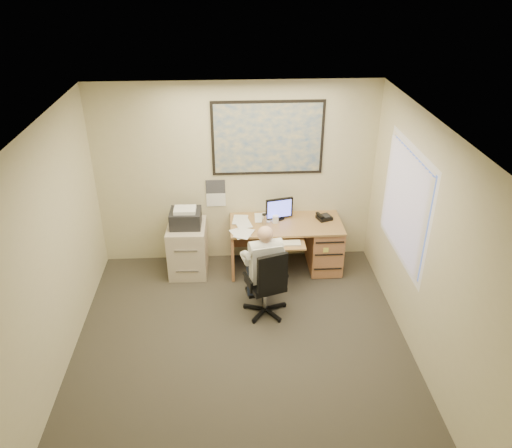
{
  "coord_description": "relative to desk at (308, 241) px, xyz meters",
  "views": [
    {
      "loc": [
        -0.1,
        -4.37,
        4.15
      ],
      "look_at": [
        0.23,
        1.3,
        1.06
      ],
      "focal_mm": 35.0,
      "sensor_mm": 36.0,
      "label": 1
    }
  ],
  "objects": [
    {
      "name": "world_map",
      "position": [
        -0.59,
        0.33,
        1.46
      ],
      "size": [
        1.56,
        0.03,
        1.06
      ],
      "primitive_type": "cube",
      "color": "#1E4C93",
      "rests_on": "room_shell"
    },
    {
      "name": "person",
      "position": [
        -0.71,
        -1.02,
        0.19
      ],
      "size": [
        0.66,
        0.84,
        1.26
      ],
      "primitive_type": null,
      "rotation": [
        0.0,
        0.0,
        0.2
      ],
      "color": "silver",
      "rests_on": "office_chair"
    },
    {
      "name": "window_blinds",
      "position": [
        0.93,
        -1.1,
        1.11
      ],
      "size": [
        0.06,
        1.4,
        1.3
      ],
      "primitive_type": null,
      "color": "silver",
      "rests_on": "room_shell"
    },
    {
      "name": "filing_cabinet",
      "position": [
        -1.76,
        -0.02,
        0.01
      ],
      "size": [
        0.55,
        0.66,
        1.04
      ],
      "rotation": [
        0.0,
        0.0,
        -0.03
      ],
      "color": "beige",
      "rests_on": "ground"
    },
    {
      "name": "room_shell",
      "position": [
        -1.04,
        -1.9,
        0.91
      ],
      "size": [
        4.0,
        4.5,
        2.7
      ],
      "color": "#333028",
      "rests_on": "ground"
    },
    {
      "name": "wall_calendar",
      "position": [
        -1.34,
        0.34,
        0.64
      ],
      "size": [
        0.28,
        0.01,
        0.42
      ],
      "primitive_type": "cube",
      "color": "white",
      "rests_on": "room_shell"
    },
    {
      "name": "office_chair",
      "position": [
        -0.72,
        -1.1,
        -0.15
      ],
      "size": [
        0.74,
        0.74,
        0.99
      ],
      "rotation": [
        0.0,
        0.0,
        0.32
      ],
      "color": "black",
      "rests_on": "ground"
    },
    {
      "name": "desk",
      "position": [
        0.0,
        0.0,
        0.0
      ],
      "size": [
        1.6,
        0.97,
        1.07
      ],
      "color": "#A17745",
      "rests_on": "ground"
    }
  ]
}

